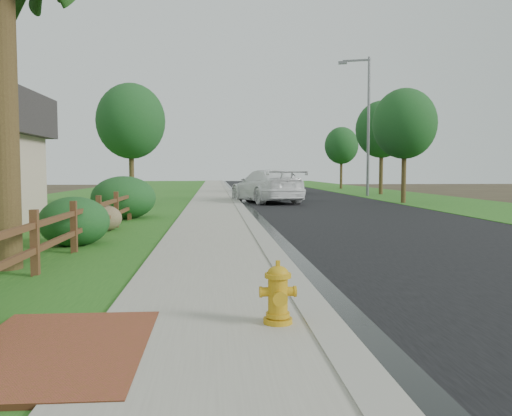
{
  "coord_description": "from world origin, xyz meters",
  "views": [
    {
      "loc": [
        -0.77,
        -5.94,
        1.72
      ],
      "look_at": [
        -0.04,
        3.38,
        1.06
      ],
      "focal_mm": 38.0,
      "sensor_mm": 36.0,
      "label": 1
    }
  ],
  "objects": [
    {
      "name": "ground",
      "position": [
        0.0,
        0.0,
        0.0
      ],
      "size": [
        120.0,
        120.0,
        0.0
      ],
      "primitive_type": "plane",
      "color": "#32271B"
    },
    {
      "name": "road",
      "position": [
        4.6,
        35.0,
        0.01
      ],
      "size": [
        8.0,
        90.0,
        0.02
      ],
      "primitive_type": "cube",
      "color": "black",
      "rests_on": "ground"
    },
    {
      "name": "curb",
      "position": [
        0.4,
        35.0,
        0.06
      ],
      "size": [
        0.4,
        90.0,
        0.12
      ],
      "primitive_type": "cube",
      "color": "gray",
      "rests_on": "ground"
    },
    {
      "name": "wet_gutter",
      "position": [
        0.75,
        35.0,
        0.02
      ],
      "size": [
        0.5,
        90.0,
        0.0
      ],
      "primitive_type": "cube",
      "color": "black",
      "rests_on": "road"
    },
    {
      "name": "sidewalk",
      "position": [
        -0.9,
        35.0,
        0.05
      ],
      "size": [
        2.2,
        90.0,
        0.1
      ],
      "primitive_type": "cube",
      "color": "gray",
      "rests_on": "ground"
    },
    {
      "name": "grass_strip",
      "position": [
        -2.8,
        35.0,
        0.03
      ],
      "size": [
        1.6,
        90.0,
        0.06
      ],
      "primitive_type": "cube",
      "color": "#1E5317",
      "rests_on": "ground"
    },
    {
      "name": "lawn_near",
      "position": [
        -8.0,
        35.0,
        0.02
      ],
      "size": [
        9.0,
        90.0,
        0.04
      ],
      "primitive_type": "cube",
      "color": "#1E5317",
      "rests_on": "ground"
    },
    {
      "name": "verge_far",
      "position": [
        11.5,
        35.0,
        0.02
      ],
      "size": [
        6.0,
        90.0,
        0.04
      ],
      "primitive_type": "cube",
      "color": "#1E5317",
      "rests_on": "ground"
    },
    {
      "name": "brick_patch",
      "position": [
        -2.2,
        -1.0,
        0.06
      ],
      "size": [
        1.6,
        2.4,
        0.11
      ],
      "primitive_type": "cube",
      "color": "brown",
      "rests_on": "ground"
    },
    {
      "name": "ranch_fence",
      "position": [
        -3.6,
        6.4,
        0.62
      ],
      "size": [
        0.12,
        16.92,
        1.1
      ],
      "color": "#452E17",
      "rests_on": "ground"
    },
    {
      "name": "fire_hydrant",
      "position": [
        -0.1,
        -0.34,
        0.41
      ],
      "size": [
        0.43,
        0.35,
        0.67
      ],
      "color": "#C08816",
      "rests_on": "sidewalk"
    },
    {
      "name": "white_suv",
      "position": [
        2.0,
        22.44,
        0.88
      ],
      "size": [
        3.92,
        6.37,
        1.72
      ],
      "primitive_type": "imported",
      "rotation": [
        0.0,
        0.0,
        3.41
      ],
      "color": "white",
      "rests_on": "road"
    },
    {
      "name": "dark_car_mid",
      "position": [
        4.34,
        32.67,
        0.84
      ],
      "size": [
        3.07,
        5.14,
        1.64
      ],
      "primitive_type": "imported",
      "rotation": [
        0.0,
        0.0,
        2.89
      ],
      "color": "black",
      "rests_on": "road"
    },
    {
      "name": "dark_car_far",
      "position": [
        4.45,
        43.96,
        0.76
      ],
      "size": [
        2.53,
        4.74,
        1.48
      ],
      "primitive_type": "imported",
      "rotation": [
        0.0,
        0.0,
        0.22
      ],
      "color": "black",
      "rests_on": "road"
    },
    {
      "name": "streetlight",
      "position": [
        9.1,
        28.82,
        5.1
      ],
      "size": [
        2.02,
        0.83,
        9.01
      ],
      "color": "slate",
      "rests_on": "ground"
    },
    {
      "name": "boulder",
      "position": [
        -3.9,
        9.26,
        0.39
      ],
      "size": [
        1.29,
        1.04,
        0.78
      ],
      "primitive_type": "ellipsoid",
      "rotation": [
        0.0,
        0.0,
        0.15
      ],
      "color": "brown",
      "rests_on": "ground"
    },
    {
      "name": "shrub_c",
      "position": [
        -3.9,
        6.42,
        0.56
      ],
      "size": [
        1.8,
        1.8,
        1.13
      ],
      "primitive_type": "ellipsoid",
      "rotation": [
        0.0,
        0.0,
        -0.16
      ],
      "color": "#18451D",
      "rests_on": "ground"
    },
    {
      "name": "shrub_d",
      "position": [
        -3.9,
        13.14,
        0.76
      ],
      "size": [
        2.65,
        2.65,
        1.52
      ],
      "primitive_type": "ellipsoid",
      "rotation": [
        0.0,
        0.0,
        -0.21
      ],
      "color": "#18451D",
      "rests_on": "ground"
    },
    {
      "name": "tree_near_left",
      "position": [
        -4.84,
        21.41,
        4.13
      ],
      "size": [
        3.39,
        3.39,
        6.0
      ],
      "color": "#3C2A18",
      "rests_on": "ground"
    },
    {
      "name": "tree_near_right",
      "position": [
        9.0,
        21.31,
        4.09
      ],
      "size": [
        3.28,
        3.28,
        5.9
      ],
      "color": "#3C2A18",
      "rests_on": "ground"
    },
    {
      "name": "tree_mid_right",
      "position": [
        10.9,
        31.16,
        4.54
      ],
      "size": [
        3.61,
        3.61,
        6.54
      ],
      "color": "#3C2A18",
      "rests_on": "ground"
    },
    {
      "name": "tree_far_right",
      "position": [
        10.86,
        42.88,
        3.95
      ],
      "size": [
        3.07,
        3.07,
        5.65
      ],
      "color": "#3C2A18",
      "rests_on": "ground"
    }
  ]
}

